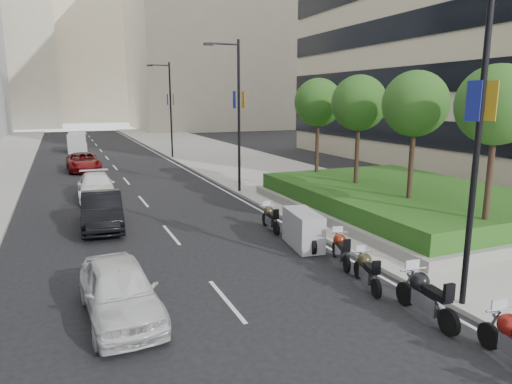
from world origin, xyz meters
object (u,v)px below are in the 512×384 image
motorcycle_5 (303,230)px  car_a (120,290)px  delivery_van (77,143)px  car_c (96,186)px  motorcycle_3 (367,270)px  motorcycle_6 (270,218)px  motorcycle_2 (425,296)px  lamp_post_2 (169,105)px  motorcycle_4 (341,249)px  car_b (102,211)px  lamp_post_1 (236,109)px  car_d (83,162)px  lamp_post_0 (475,123)px

motorcycle_5 → car_a: bearing=122.6°
motorcycle_5 → delivery_van: delivery_van is taller
car_c → motorcycle_3: bearing=-66.8°
car_a → motorcycle_6: bearing=36.7°
motorcycle_2 → lamp_post_2: bearing=3.0°
motorcycle_4 → car_a: (-7.54, -1.09, 0.21)m
motorcycle_5 → motorcycle_6: motorcycle_5 is taller
car_b → lamp_post_1: bearing=34.0°
motorcycle_4 → delivery_van: (-7.04, 40.74, 0.37)m
motorcycle_3 → car_c: size_ratio=0.40×
car_b → car_c: bearing=91.9°
motorcycle_5 → car_c: bearing=36.6°
car_a → delivery_van: size_ratio=0.92×
lamp_post_2 → motorcycle_6: bearing=-93.3°
motorcycle_3 → motorcycle_4: 2.05m
lamp_post_2 → motorcycle_4: (-0.99, -30.77, -4.52)m
motorcycle_4 → motorcycle_6: motorcycle_4 is taller
lamp_post_2 → motorcycle_4: lamp_post_2 is taller
lamp_post_1 → car_b: size_ratio=1.86×
car_c → car_d: 11.29m
motorcycle_5 → delivery_van: 39.17m
lamp_post_1 → motorcycle_5: 11.56m
motorcycle_4 → delivery_van: 41.34m
lamp_post_1 → motorcycle_2: size_ratio=3.75×
lamp_post_1 → motorcycle_4: (-0.99, -12.77, -4.52)m
lamp_post_2 → motorcycle_5: (-1.31, -28.62, -4.36)m
motorcycle_3 → car_c: 17.88m
lamp_post_2 → motorcycle_4: size_ratio=4.51×
motorcycle_5 → car_b: bearing=58.1°
lamp_post_2 → car_b: lamp_post_2 is taller
lamp_post_2 → car_a: size_ratio=2.03×
lamp_post_1 → car_a: bearing=-121.6°
lamp_post_2 → motorcycle_4: 31.11m
delivery_van → motorcycle_4: bearing=-76.6°
motorcycle_3 → delivery_van: delivery_van is taller
car_d → motorcycle_5: bearing=-75.5°
lamp_post_0 → motorcycle_2: size_ratio=3.75×
motorcycle_2 → motorcycle_5: (-0.06, 6.43, 0.07)m
motorcycle_3 → motorcycle_6: 6.75m
motorcycle_5 → car_d: 24.72m
car_a → car_b: bearing=85.0°
delivery_van → car_c: bearing=-86.3°
car_b → delivery_van: size_ratio=1.00×
car_c → motorcycle_2: bearing=-68.8°
lamp_post_1 → lamp_post_2: bearing=90.0°
lamp_post_0 → car_c: lamp_post_0 is taller
lamp_post_2 → car_d: lamp_post_2 is taller
motorcycle_2 → car_b: bearing=34.5°
motorcycle_3 → motorcycle_6: size_ratio=0.96×
lamp_post_0 → car_b: lamp_post_0 is taller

